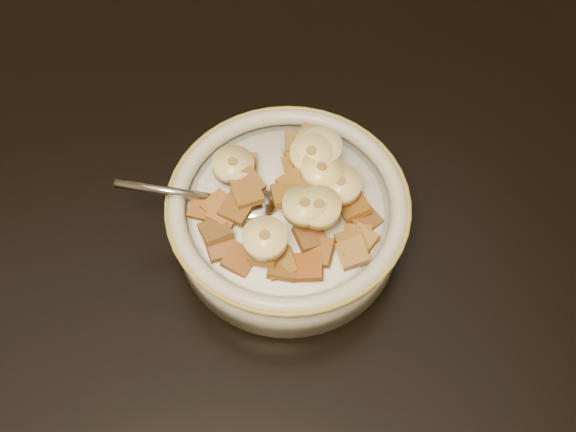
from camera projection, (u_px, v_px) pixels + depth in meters
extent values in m
cylinder|color=#B2AFAB|center=(288.00, 222.00, 0.55)|extent=(0.17, 0.17, 0.04)
cylinder|color=white|center=(288.00, 208.00, 0.53)|extent=(0.14, 0.14, 0.00)
ellipsoid|color=#ADAEB0|center=(251.00, 203.00, 0.53)|extent=(0.05, 0.04, 0.01)
cube|color=#9B6536|center=(221.00, 246.00, 0.51)|extent=(0.02, 0.02, 0.01)
cube|color=#8F571D|center=(219.00, 207.00, 0.52)|extent=(0.03, 0.03, 0.01)
cube|color=olive|center=(360.00, 240.00, 0.51)|extent=(0.03, 0.03, 0.01)
cube|color=#945A29|center=(225.00, 213.00, 0.52)|extent=(0.03, 0.03, 0.01)
cube|color=olive|center=(286.00, 195.00, 0.51)|extent=(0.02, 0.02, 0.01)
cube|color=brown|center=(343.00, 183.00, 0.53)|extent=(0.02, 0.02, 0.01)
cube|color=brown|center=(318.00, 251.00, 0.50)|extent=(0.03, 0.03, 0.01)
cube|color=brown|center=(310.00, 236.00, 0.50)|extent=(0.02, 0.02, 0.01)
cube|color=brown|center=(353.00, 253.00, 0.50)|extent=(0.02, 0.02, 0.01)
cube|color=brown|center=(281.00, 263.00, 0.50)|extent=(0.02, 0.02, 0.01)
cube|color=brown|center=(239.00, 260.00, 0.50)|extent=(0.03, 0.03, 0.01)
cube|color=#8F5C26|center=(301.00, 156.00, 0.55)|extent=(0.03, 0.03, 0.01)
cube|color=brown|center=(204.00, 207.00, 0.52)|extent=(0.03, 0.03, 0.01)
cube|color=brown|center=(215.00, 231.00, 0.51)|extent=(0.02, 0.03, 0.01)
cube|color=#994F1C|center=(308.00, 267.00, 0.50)|extent=(0.02, 0.02, 0.01)
cube|color=brown|center=(247.00, 194.00, 0.52)|extent=(0.02, 0.02, 0.01)
cube|color=brown|center=(357.00, 239.00, 0.51)|extent=(0.03, 0.03, 0.01)
cube|color=#96511F|center=(247.00, 184.00, 0.52)|extent=(0.03, 0.03, 0.01)
cube|color=olive|center=(266.00, 253.00, 0.50)|extent=(0.03, 0.03, 0.01)
cube|color=brown|center=(354.00, 206.00, 0.52)|extent=(0.02, 0.02, 0.01)
cube|color=#996718|center=(297.00, 166.00, 0.53)|extent=(0.02, 0.02, 0.01)
cube|color=brown|center=(298.00, 143.00, 0.55)|extent=(0.02, 0.02, 0.01)
cube|color=brown|center=(311.00, 138.00, 0.55)|extent=(0.03, 0.03, 0.01)
cube|color=brown|center=(243.00, 165.00, 0.54)|extent=(0.02, 0.02, 0.01)
cube|color=brown|center=(352.00, 243.00, 0.51)|extent=(0.02, 0.02, 0.01)
cube|color=brown|center=(295.00, 184.00, 0.51)|extent=(0.03, 0.03, 0.01)
cube|color=brown|center=(236.00, 209.00, 0.51)|extent=(0.03, 0.03, 0.01)
cube|color=brown|center=(283.00, 266.00, 0.50)|extent=(0.03, 0.03, 0.01)
cube|color=brown|center=(364.00, 219.00, 0.52)|extent=(0.03, 0.03, 0.01)
cylinder|color=#FDDB84|center=(322.00, 170.00, 0.52)|extent=(0.04, 0.04, 0.02)
cylinder|color=#CDBC8A|center=(316.00, 145.00, 0.53)|extent=(0.04, 0.04, 0.01)
cylinder|color=#F1EAA0|center=(321.00, 148.00, 0.53)|extent=(0.04, 0.04, 0.01)
cylinder|color=#D5C079|center=(233.00, 165.00, 0.53)|extent=(0.03, 0.03, 0.01)
cylinder|color=#E2C881|center=(311.00, 154.00, 0.52)|extent=(0.04, 0.04, 0.02)
cylinder|color=#FFED91|center=(319.00, 207.00, 0.49)|extent=(0.04, 0.04, 0.01)
cylinder|color=#F4D57C|center=(340.00, 185.00, 0.51)|extent=(0.04, 0.04, 0.01)
cylinder|color=beige|center=(305.00, 206.00, 0.49)|extent=(0.03, 0.03, 0.01)
cylinder|color=#FCE58C|center=(265.00, 238.00, 0.49)|extent=(0.04, 0.04, 0.01)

